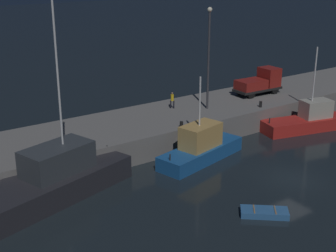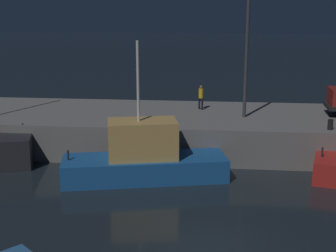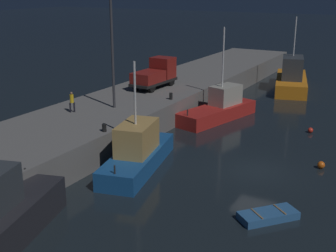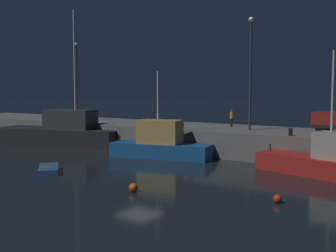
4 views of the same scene
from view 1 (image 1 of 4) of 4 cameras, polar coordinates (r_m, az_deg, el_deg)
ground_plane at (r=36.77m, az=14.48°, el=-6.10°), size 320.00×320.00×0.00m
pier_quay at (r=45.00m, az=2.20°, el=0.59°), size 77.30×8.12×2.09m
fishing_trawler_red at (r=33.27m, az=-14.10°, el=-6.52°), size 13.42×7.35×13.02m
fishing_boat_white at (r=47.36m, az=16.10°, el=0.65°), size 8.72×4.42×7.85m
fishing_boat_orange at (r=38.58m, az=3.89°, el=-2.52°), size 8.48×4.20×6.90m
dinghy_orange_near at (r=31.37m, az=11.32°, el=-9.99°), size 3.05×2.86×0.44m
lamp_post_east at (r=44.14m, az=4.83°, el=8.73°), size 0.44×0.44×9.28m
utility_truck at (r=50.88m, az=10.81°, el=5.09°), size 5.22×2.23×2.62m
dockworker at (r=45.02m, az=0.51°, el=3.18°), size 0.40×0.40×1.55m
bollard_west at (r=46.40m, az=10.89°, el=2.54°), size 0.28×0.28×0.56m
bollard_central at (r=39.94m, az=1.60°, el=0.17°), size 0.28×0.28×0.51m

